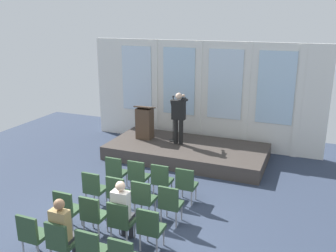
{
  "coord_description": "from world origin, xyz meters",
  "views": [
    {
      "loc": [
        3.69,
        -6.16,
        4.48
      ],
      "look_at": [
        -0.09,
        3.13,
        1.47
      ],
      "focal_mm": 39.47,
      "sensor_mm": 36.0,
      "label": 1
    }
  ],
  "objects": [
    {
      "name": "chair_r3_c0",
      "position": [
        -0.99,
        -1.48,
        0.53
      ],
      "size": [
        0.46,
        0.44,
        0.94
      ],
      "color": "#99999E",
      "rests_on": "ground"
    },
    {
      "name": "speaker",
      "position": [
        -0.31,
        4.57,
        1.43
      ],
      "size": [
        0.5,
        0.69,
        1.7
      ],
      "color": "black",
      "rests_on": "stage_platform"
    },
    {
      "name": "chair_r1_c3",
      "position": [
        0.99,
        0.62,
        0.53
      ],
      "size": [
        0.46,
        0.44,
        0.94
      ],
      "color": "#99999E",
      "rests_on": "ground"
    },
    {
      "name": "chair_r1_c0",
      "position": [
        -0.99,
        0.62,
        0.53
      ],
      "size": [
        0.46,
        0.44,
        0.94
      ],
      "color": "#99999E",
      "rests_on": "ground"
    },
    {
      "name": "chair_r2_c2",
      "position": [
        0.33,
        -0.43,
        0.53
      ],
      "size": [
        0.46,
        0.44,
        0.94
      ],
      "color": "#99999E",
      "rests_on": "ground"
    },
    {
      "name": "chair_r0_c0",
      "position": [
        -0.99,
        1.66,
        0.53
      ],
      "size": [
        0.46,
        0.44,
        0.94
      ],
      "color": "#99999E",
      "rests_on": "ground"
    },
    {
      "name": "chair_r3_c2",
      "position": [
        0.33,
        -1.48,
        0.53
      ],
      "size": [
        0.46,
        0.44,
        0.94
      ],
      "color": "#99999E",
      "rests_on": "ground"
    },
    {
      "name": "chair_r0_c2",
      "position": [
        0.33,
        1.66,
        0.53
      ],
      "size": [
        0.46,
        0.44,
        0.94
      ],
      "color": "#99999E",
      "rests_on": "ground"
    },
    {
      "name": "lectern",
      "position": [
        -1.57,
        4.66,
        1.0
      ],
      "size": [
        0.6,
        0.48,
        1.16
      ],
      "color": "#4C3828",
      "rests_on": "stage_platform"
    },
    {
      "name": "audience_r2_c2",
      "position": [
        0.33,
        -0.35,
        0.75
      ],
      "size": [
        0.36,
        0.39,
        1.36
      ],
      "color": "#2D2D33",
      "rests_on": "ground"
    },
    {
      "name": "audience_r3_c1",
      "position": [
        -0.33,
        -1.4,
        0.75
      ],
      "size": [
        0.36,
        0.39,
        1.35
      ],
      "color": "#2D2D33",
      "rests_on": "ground"
    },
    {
      "name": "chair_r1_c1",
      "position": [
        -0.33,
        0.62,
        0.53
      ],
      "size": [
        0.46,
        0.44,
        0.94
      ],
      "color": "#99999E",
      "rests_on": "ground"
    },
    {
      "name": "stage_platform",
      "position": [
        0.0,
        4.52,
        0.22
      ],
      "size": [
        5.06,
        2.42,
        0.44
      ],
      "primitive_type": "cube",
      "color": "#3F3833",
      "rests_on": "ground"
    },
    {
      "name": "chair_r2_c3",
      "position": [
        0.99,
        -0.43,
        0.53
      ],
      "size": [
        0.46,
        0.44,
        0.94
      ],
      "color": "#99999E",
      "rests_on": "ground"
    },
    {
      "name": "chair_r2_c0",
      "position": [
        -0.99,
        -0.43,
        0.53
      ],
      "size": [
        0.46,
        0.44,
        0.94
      ],
      "color": "#99999E",
      "rests_on": "ground"
    },
    {
      "name": "chair_r1_c2",
      "position": [
        0.33,
        0.62,
        0.53
      ],
      "size": [
        0.46,
        0.44,
        0.94
      ],
      "color": "#99999E",
      "rests_on": "ground"
    },
    {
      "name": "mic_stand",
      "position": [
        -0.57,
        4.75,
        0.78
      ],
      "size": [
        0.28,
        0.28,
        1.55
      ],
      "color": "black",
      "rests_on": "stage_platform"
    },
    {
      "name": "chair_r2_c1",
      "position": [
        -0.33,
        -0.43,
        0.53
      ],
      "size": [
        0.46,
        0.44,
        0.94
      ],
      "color": "#99999E",
      "rests_on": "ground"
    },
    {
      "name": "rear_partition",
      "position": [
        0.05,
        6.02,
        1.89
      ],
      "size": [
        8.31,
        0.14,
        3.67
      ],
      "color": "silver",
      "rests_on": "ground"
    },
    {
      "name": "chair_r3_c1",
      "position": [
        -0.33,
        -1.48,
        0.53
      ],
      "size": [
        0.46,
        0.44,
        0.94
      ],
      "color": "#99999E",
      "rests_on": "ground"
    },
    {
      "name": "ground_plane",
      "position": [
        0.0,
        0.0,
        0.0
      ],
      "size": [
        15.69,
        15.69,
        0.0
      ],
      "primitive_type": "plane",
      "color": "#2D384C"
    },
    {
      "name": "chair_r0_c3",
      "position": [
        0.99,
        1.66,
        0.53
      ],
      "size": [
        0.46,
        0.44,
        0.94
      ],
      "color": "#99999E",
      "rests_on": "ground"
    },
    {
      "name": "chair_r0_c1",
      "position": [
        -0.33,
        1.66,
        0.53
      ],
      "size": [
        0.46,
        0.44,
        0.94
      ],
      "color": "#99999E",
      "rests_on": "ground"
    }
  ]
}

